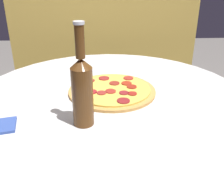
# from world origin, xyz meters

# --- Properties ---
(table) EXTENTS (1.03, 1.03, 0.73)m
(table) POSITION_xyz_m (0.00, 0.00, 0.54)
(table) COLOR silver
(table) RESTS_ON ground_plane
(fence_panel) EXTENTS (1.25, 0.04, 1.68)m
(fence_panel) POSITION_xyz_m (0.00, 0.86, 0.84)
(fence_panel) COLOR gold
(fence_panel) RESTS_ON ground_plane
(pizza) EXTENTS (0.33, 0.33, 0.02)m
(pizza) POSITION_xyz_m (0.01, 0.02, 0.74)
(pizza) COLOR #C68E47
(pizza) RESTS_ON table
(beer_bottle) EXTENTS (0.06, 0.06, 0.30)m
(beer_bottle) POSITION_xyz_m (-0.09, -0.20, 0.84)
(beer_bottle) COLOR #563314
(beer_bottle) RESTS_ON table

